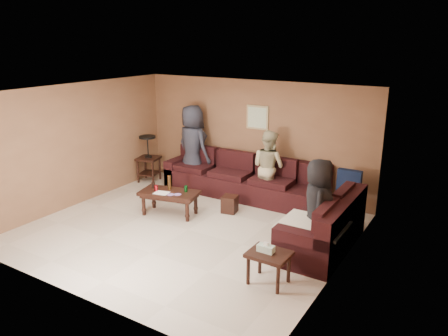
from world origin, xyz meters
The scene contains 10 objects.
room centered at (0.00, 0.00, 1.66)m, with size 5.60×5.50×2.50m.
sectional_sofa centered at (0.81, 1.52, 0.33)m, with size 4.65×2.90×0.97m.
coffee_table centered at (-0.74, 0.41, 0.40)m, with size 1.23×0.80×0.76m.
end_table_left centered at (-2.47, 1.80, 0.59)m, with size 0.60×0.60×1.12m.
side_table_right centered at (2.03, -0.84, 0.41)m, with size 0.58×0.48×0.62m.
waste_bin centered at (0.22, 1.12, 0.17)m, with size 0.28×0.28×0.34m, color black.
wall_art centered at (0.10, 2.48, 1.70)m, with size 0.52×0.04×0.52m.
person_left centered at (-1.36, 2.09, 0.95)m, with size 0.93×0.61×1.90m, color #292C39.
person_middle centered at (0.62, 2.03, 0.78)m, with size 0.76×0.59×1.56m, color beige.
person_right centered at (2.26, 0.45, 0.78)m, with size 0.77×0.50×1.57m, color black.
Camera 1 is at (4.38, -5.87, 3.38)m, focal length 35.00 mm.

